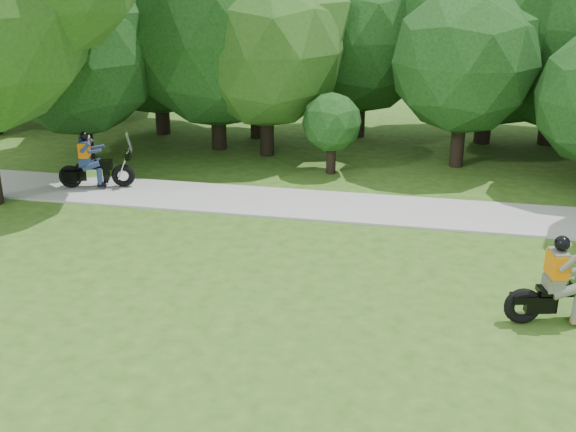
{
  "coord_description": "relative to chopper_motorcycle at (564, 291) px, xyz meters",
  "views": [
    {
      "loc": [
        0.81,
        -9.57,
        6.58
      ],
      "look_at": [
        -1.89,
        3.8,
        1.32
      ],
      "focal_mm": 45.0,
      "sensor_mm": 36.0,
      "label": 1
    }
  ],
  "objects": [
    {
      "name": "touring_motorcycle",
      "position": [
        -11.73,
        5.28,
        0.01
      ],
      "size": [
        2.08,
        1.02,
        1.61
      ],
      "rotation": [
        0.0,
        0.0,
        0.27
      ],
      "color": "black",
      "rests_on": "walkway"
    },
    {
      "name": "ground",
      "position": [
        -3.4,
        -2.83,
        -0.63
      ],
      "size": [
        100.0,
        100.0,
        0.0
      ],
      "primitive_type": "plane",
      "color": "#2E5317",
      "rests_on": "ground"
    },
    {
      "name": "tree_line",
      "position": [
        -1.99,
        11.65,
        3.07
      ],
      "size": [
        39.66,
        11.91,
        7.8
      ],
      "color": "black",
      "rests_on": "ground"
    },
    {
      "name": "chopper_motorcycle",
      "position": [
        0.0,
        0.0,
        0.0
      ],
      "size": [
        2.37,
        0.96,
        1.71
      ],
      "rotation": [
        0.0,
        0.0,
        0.24
      ],
      "color": "black",
      "rests_on": "ground"
    },
    {
      "name": "walkway",
      "position": [
        -3.4,
        5.17,
        -0.6
      ],
      "size": [
        60.0,
        2.2,
        0.06
      ],
      "primitive_type": "cube",
      "color": "#A8A8A2",
      "rests_on": "ground"
    }
  ]
}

